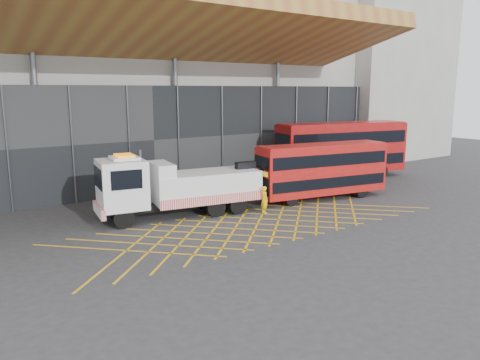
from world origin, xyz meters
TOP-DOWN VIEW (x-y plane):
  - ground_plane at (0.00, 0.00)m, footprint 120.00×120.00m
  - road_markings at (3.20, 0.00)m, footprint 23.16×7.16m
  - construction_building at (1.92, 18.40)m, footprint 55.00×23.97m
  - east_building at (32.00, 16.00)m, footprint 15.00×12.00m
  - recovery_truck at (0.07, 4.22)m, footprint 11.86×4.35m
  - bus_towed at (10.83, 2.53)m, footprint 9.95×3.83m
  - bus_second at (17.89, 7.28)m, footprint 12.32×4.90m
  - worker at (5.07, 1.77)m, footprint 0.49×0.68m

SIDE VIEW (x-z plane):
  - ground_plane at x=0.00m, z-range 0.00..0.00m
  - road_markings at x=3.20m, z-range 0.00..0.01m
  - worker at x=5.07m, z-range 0.00..1.73m
  - recovery_truck at x=0.07m, z-range -0.16..3.96m
  - bus_towed at x=10.83m, z-range 0.22..4.17m
  - bus_second at x=17.89m, z-range 0.27..5.17m
  - construction_building at x=1.92m, z-range -0.02..17.98m
  - east_building at x=32.00m, z-range 0.00..20.00m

